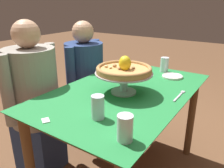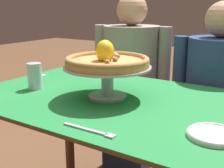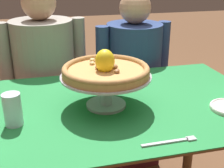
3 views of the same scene
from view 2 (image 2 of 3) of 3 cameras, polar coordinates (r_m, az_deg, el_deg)
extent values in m
cylinder|color=brown|center=(1.98, -8.48, -8.27)|extent=(0.06, 0.06, 0.72)
cube|color=brown|center=(1.27, 1.17, -3.52)|extent=(1.29, 0.78, 0.02)
cube|color=#237F3D|center=(1.26, 1.17, -2.90)|extent=(1.33, 0.82, 0.00)
cylinder|color=#B7B7C1|center=(1.27, -0.90, -2.39)|extent=(0.17, 0.17, 0.01)
cylinder|color=#B7B7C1|center=(1.26, -0.91, 0.49)|extent=(0.05, 0.05, 0.12)
cylinder|color=#B7B7C1|center=(1.24, -0.93, 3.37)|extent=(0.38, 0.38, 0.01)
cylinder|color=tan|center=(1.24, -0.93, 4.11)|extent=(0.36, 0.36, 0.02)
torus|color=#AF7D47|center=(1.23, -0.93, 4.85)|extent=(0.36, 0.36, 0.02)
ellipsoid|color=tan|center=(1.25, 0.45, 5.08)|extent=(0.02, 0.02, 0.01)
ellipsoid|color=#996B42|center=(1.27, -1.68, 5.26)|extent=(0.02, 0.03, 0.01)
ellipsoid|color=tan|center=(1.24, -1.27, 5.10)|extent=(0.04, 0.04, 0.02)
ellipsoid|color=#996B42|center=(1.23, -0.89, 4.92)|extent=(0.02, 0.02, 0.01)
ellipsoid|color=#4C7533|center=(1.22, -1.02, 4.87)|extent=(0.03, 0.02, 0.01)
ellipsoid|color=beige|center=(1.32, -0.64, 5.65)|extent=(0.02, 0.02, 0.01)
ellipsoid|color=#996B42|center=(1.17, -0.90, 4.51)|extent=(0.03, 0.03, 0.01)
ellipsoid|color=#996B42|center=(1.22, 0.65, 4.95)|extent=(0.04, 0.04, 0.02)
ellipsoid|color=#996B42|center=(1.29, 1.00, 5.56)|extent=(0.03, 0.03, 0.02)
ellipsoid|color=tan|center=(1.35, 0.60, 5.91)|extent=(0.04, 0.03, 0.02)
ellipsoid|color=beige|center=(1.23, -1.06, 4.99)|extent=(0.03, 0.02, 0.01)
ellipsoid|color=yellow|center=(1.22, -1.41, 6.44)|extent=(0.11, 0.11, 0.10)
cylinder|color=silver|center=(1.44, -14.94, 1.53)|extent=(0.07, 0.07, 0.13)
cylinder|color=silver|center=(1.45, -14.87, 0.56)|extent=(0.06, 0.06, 0.08)
cylinder|color=silver|center=(0.95, 19.37, -9.48)|extent=(0.16, 0.16, 0.01)
torus|color=white|center=(0.95, 19.41, -9.15)|extent=(0.16, 0.16, 0.01)
cube|color=#B7B7C1|center=(0.95, -5.38, -8.79)|extent=(0.17, 0.01, 0.01)
cube|color=#B7B7C1|center=(0.90, -0.36, -10.16)|extent=(0.03, 0.02, 0.01)
cube|color=white|center=(1.72, -13.79, 1.63)|extent=(0.06, 0.06, 0.00)
cube|color=navy|center=(2.10, 3.51, -10.88)|extent=(0.32, 0.36, 0.44)
cylinder|color=gray|center=(1.93, 3.75, 2.85)|extent=(0.41, 0.41, 0.57)
sphere|color=tan|center=(1.89, 3.95, 14.33)|extent=(0.19, 0.19, 0.19)
cylinder|color=gray|center=(2.01, -2.17, 4.60)|extent=(0.08, 0.08, 0.49)
cylinder|color=gray|center=(1.86, 10.19, 3.51)|extent=(0.08, 0.08, 0.49)
cube|color=maroon|center=(1.91, 18.62, -14.80)|extent=(0.32, 0.36, 0.43)
cylinder|color=navy|center=(1.73, 19.96, -0.55)|extent=(0.39, 0.39, 0.55)
sphere|color=tan|center=(1.67, 21.11, 11.79)|extent=(0.19, 0.19, 0.19)
cylinder|color=navy|center=(1.74, 13.08, 1.52)|extent=(0.08, 0.08, 0.47)
camera|label=1|loc=(1.90, -50.32, 15.41)|focal=35.99mm
camera|label=3|loc=(0.95, -67.16, 17.01)|focal=47.60mm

